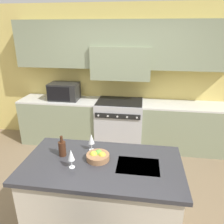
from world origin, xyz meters
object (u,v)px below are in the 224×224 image
object	(u,v)px
range_stove	(119,124)
wine_glass_near	(71,155)
wine_bottle	(62,148)
wine_glass_far	(91,139)
fruit_bowl	(98,156)
microwave	(64,91)

from	to	relation	value
range_stove	wine_glass_near	distance (m)	2.25
wine_bottle	wine_glass_near	world-z (taller)	wine_bottle
range_stove	wine_bottle	bearing A→B (deg)	-102.25
wine_glass_near	wine_glass_far	world-z (taller)	same
range_stove	wine_glass_near	size ratio (longest dim) A/B	4.55
fruit_bowl	wine_glass_far	bearing A→B (deg)	121.81
wine_bottle	range_stove	bearing A→B (deg)	77.75
wine_glass_near	range_stove	bearing A→B (deg)	83.41
range_stove	wine_bottle	xyz separation A→B (m)	(-0.42, -1.95, 0.52)
range_stove	wine_glass_far	size ratio (longest dim) A/B	4.55
wine_bottle	microwave	bearing A→B (deg)	109.15
range_stove	fruit_bowl	bearing A→B (deg)	-90.46
range_stove	fruit_bowl	size ratio (longest dim) A/B	3.78
microwave	wine_bottle	xyz separation A→B (m)	(0.68, -1.97, -0.09)
range_stove	wine_bottle	size ratio (longest dim) A/B	3.94
range_stove	microwave	distance (m)	1.27
microwave	fruit_bowl	xyz separation A→B (m)	(1.09, -1.99, -0.14)
range_stove	wine_glass_near	xyz separation A→B (m)	(-0.25, -2.16, 0.57)
wine_bottle	fruit_bowl	world-z (taller)	wine_bottle
range_stove	wine_glass_near	bearing A→B (deg)	-96.59
microwave	wine_bottle	world-z (taller)	microwave
wine_glass_near	wine_glass_far	xyz separation A→B (m)	(0.12, 0.37, 0.00)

